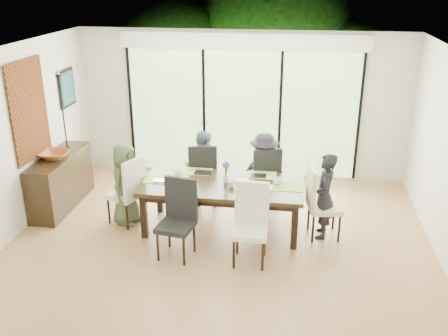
# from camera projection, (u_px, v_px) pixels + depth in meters

# --- Properties ---
(floor) EXTENTS (6.00, 5.00, 0.01)m
(floor) POSITION_uv_depth(u_px,v_px,m) (222.00, 238.00, 7.31)
(floor) COLOR #915C3A
(floor) RESTS_ON ground
(ceiling) EXTENTS (6.00, 5.00, 0.01)m
(ceiling) POSITION_uv_depth(u_px,v_px,m) (221.00, 50.00, 6.31)
(ceiling) COLOR white
(ceiling) RESTS_ON wall_back
(wall_back) EXTENTS (6.00, 0.02, 2.70)m
(wall_back) POSITION_uv_depth(u_px,v_px,m) (242.00, 105.00, 9.12)
(wall_back) COLOR beige
(wall_back) RESTS_ON floor
(wall_front) EXTENTS (6.00, 0.02, 2.70)m
(wall_front) POSITION_uv_depth(u_px,v_px,m) (179.00, 243.00, 4.50)
(wall_front) COLOR beige
(wall_front) RESTS_ON floor
(wall_left) EXTENTS (0.02, 5.00, 2.70)m
(wall_left) POSITION_uv_depth(u_px,v_px,m) (16.00, 141.00, 7.22)
(wall_left) COLOR silver
(wall_left) RESTS_ON floor
(glass_doors) EXTENTS (4.20, 0.02, 2.30)m
(glass_doors) POSITION_uv_depth(u_px,v_px,m) (242.00, 114.00, 9.14)
(glass_doors) COLOR #598C3F
(glass_doors) RESTS_ON wall_back
(blinds_header) EXTENTS (4.40, 0.06, 0.28)m
(blinds_header) POSITION_uv_depth(u_px,v_px,m) (243.00, 41.00, 8.65)
(blinds_header) COLOR white
(blinds_header) RESTS_ON wall_back
(mullion_a) EXTENTS (0.05, 0.04, 2.30)m
(mullion_a) POSITION_uv_depth(u_px,v_px,m) (131.00, 110.00, 9.41)
(mullion_a) COLOR black
(mullion_a) RESTS_ON wall_back
(mullion_b) EXTENTS (0.05, 0.04, 2.30)m
(mullion_b) POSITION_uv_depth(u_px,v_px,m) (204.00, 112.00, 9.22)
(mullion_b) COLOR black
(mullion_b) RESTS_ON wall_back
(mullion_c) EXTENTS (0.05, 0.04, 2.30)m
(mullion_c) POSITION_uv_depth(u_px,v_px,m) (280.00, 115.00, 9.03)
(mullion_c) COLOR black
(mullion_c) RESTS_ON wall_back
(mullion_d) EXTENTS (0.05, 0.04, 2.30)m
(mullion_d) POSITION_uv_depth(u_px,v_px,m) (359.00, 119.00, 8.84)
(mullion_d) COLOR black
(mullion_d) RESTS_ON wall_back
(deck) EXTENTS (6.00, 1.80, 0.10)m
(deck) POSITION_uv_depth(u_px,v_px,m) (246.00, 160.00, 10.45)
(deck) COLOR brown
(deck) RESTS_ON ground
(rail_top) EXTENTS (6.00, 0.08, 0.06)m
(rail_top) POSITION_uv_depth(u_px,v_px,m) (250.00, 122.00, 10.97)
(rail_top) COLOR brown
(rail_top) RESTS_ON deck
(foliage_left) EXTENTS (3.20, 3.20, 3.20)m
(foliage_left) POSITION_uv_depth(u_px,v_px,m) (179.00, 71.00, 11.80)
(foliage_left) COLOR #14380F
(foliage_left) RESTS_ON ground
(foliage_mid) EXTENTS (4.00, 4.00, 4.00)m
(foliage_mid) POSITION_uv_depth(u_px,v_px,m) (274.00, 53.00, 11.92)
(foliage_mid) COLOR #14380F
(foliage_mid) RESTS_ON ground
(foliage_right) EXTENTS (2.80, 2.80, 2.80)m
(foliage_right) POSITION_uv_depth(u_px,v_px,m) (352.00, 85.00, 11.14)
(foliage_right) COLOR #14380F
(foliage_right) RESTS_ON ground
(foliage_far) EXTENTS (3.60, 3.60, 3.60)m
(foliage_far) POSITION_uv_depth(u_px,v_px,m) (236.00, 55.00, 12.77)
(foliage_far) COLOR #14380F
(foliage_far) RESTS_ON ground
(table_top) EXTENTS (2.37, 1.09, 0.06)m
(table_top) POSITION_uv_depth(u_px,v_px,m) (222.00, 185.00, 7.31)
(table_top) COLOR black
(table_top) RESTS_ON floor
(table_apron) EXTENTS (2.17, 0.89, 0.10)m
(table_apron) POSITION_uv_depth(u_px,v_px,m) (222.00, 191.00, 7.34)
(table_apron) COLOR black
(table_apron) RESTS_ON floor
(table_leg_fl) EXTENTS (0.09, 0.09, 0.68)m
(table_leg_fl) POSITION_uv_depth(u_px,v_px,m) (144.00, 216.00, 7.20)
(table_leg_fl) COLOR black
(table_leg_fl) RESTS_ON floor
(table_leg_fr) EXTENTS (0.09, 0.09, 0.68)m
(table_leg_fr) POSITION_uv_depth(u_px,v_px,m) (295.00, 227.00, 6.91)
(table_leg_fr) COLOR black
(table_leg_fr) RESTS_ON floor
(table_leg_bl) EXTENTS (0.09, 0.09, 0.68)m
(table_leg_bl) POSITION_uv_depth(u_px,v_px,m) (160.00, 192.00, 7.99)
(table_leg_bl) COLOR black
(table_leg_bl) RESTS_ON floor
(table_leg_br) EXTENTS (0.09, 0.09, 0.68)m
(table_leg_br) POSITION_uv_depth(u_px,v_px,m) (295.00, 200.00, 7.70)
(table_leg_br) COLOR black
(table_leg_br) RESTS_ON floor
(chair_left_end) EXTENTS (0.60, 0.60, 1.09)m
(chair_left_end) POSITION_uv_depth(u_px,v_px,m) (125.00, 190.00, 7.58)
(chair_left_end) COLOR white
(chair_left_end) RESTS_ON floor
(chair_right_end) EXTENTS (0.52, 0.52, 1.09)m
(chair_right_end) POSITION_uv_depth(u_px,v_px,m) (325.00, 202.00, 7.17)
(chair_right_end) COLOR silver
(chair_right_end) RESTS_ON floor
(chair_far_left) EXTENTS (0.53, 0.53, 1.09)m
(chair_far_left) POSITION_uv_depth(u_px,v_px,m) (203.00, 173.00, 8.22)
(chair_far_left) COLOR black
(chair_far_left) RESTS_ON floor
(chair_far_right) EXTENTS (0.57, 0.57, 1.09)m
(chair_far_right) POSITION_uv_depth(u_px,v_px,m) (264.00, 176.00, 8.08)
(chair_far_right) COLOR black
(chair_far_right) RESTS_ON floor
(chair_near_left) EXTENTS (0.52, 0.52, 1.09)m
(chair_near_left) POSITION_uv_depth(u_px,v_px,m) (175.00, 220.00, 6.64)
(chair_near_left) COLOR black
(chair_near_left) RESTS_ON floor
(chair_near_right) EXTENTS (0.46, 0.46, 1.09)m
(chair_near_right) POSITION_uv_depth(u_px,v_px,m) (250.00, 226.00, 6.51)
(chair_near_right) COLOR white
(chair_near_right) RESTS_ON floor
(person_left_end) EXTENTS (0.49, 0.66, 1.27)m
(person_left_end) POSITION_uv_depth(u_px,v_px,m) (126.00, 184.00, 7.54)
(person_left_end) COLOR #435337
(person_left_end) RESTS_ON floor
(person_right_end) EXTENTS (0.40, 0.61, 1.27)m
(person_right_end) POSITION_uv_depth(u_px,v_px,m) (324.00, 196.00, 7.14)
(person_right_end) COLOR black
(person_right_end) RESTS_ON floor
(person_far_left) EXTENTS (0.60, 0.38, 1.27)m
(person_far_left) POSITION_uv_depth(u_px,v_px,m) (203.00, 168.00, 8.16)
(person_far_left) COLOR slate
(person_far_left) RESTS_ON floor
(person_far_right) EXTENTS (0.63, 0.44, 1.27)m
(person_far_right) POSITION_uv_depth(u_px,v_px,m) (264.00, 171.00, 8.03)
(person_far_right) COLOR #272132
(person_far_right) RESTS_ON floor
(placemat_left) EXTENTS (0.43, 0.32, 0.01)m
(placemat_left) POSITION_uv_depth(u_px,v_px,m) (159.00, 180.00, 7.43)
(placemat_left) COLOR #97B841
(placemat_left) RESTS_ON table_top
(placemat_right) EXTENTS (0.43, 0.32, 0.01)m
(placemat_right) POSITION_uv_depth(u_px,v_px,m) (287.00, 187.00, 7.17)
(placemat_right) COLOR #72A33A
(placemat_right) RESTS_ON table_top
(placemat_far_l) EXTENTS (0.43, 0.32, 0.01)m
(placemat_far_l) POSITION_uv_depth(u_px,v_px,m) (197.00, 171.00, 7.73)
(placemat_far_l) COLOR #95B641
(placemat_far_l) RESTS_ON table_top
(placemat_far_r) EXTENTS (0.43, 0.32, 0.01)m
(placemat_far_r) POSITION_uv_depth(u_px,v_px,m) (262.00, 175.00, 7.59)
(placemat_far_r) COLOR #87C446
(placemat_far_r) RESTS_ON table_top
(placemat_paper) EXTENTS (0.43, 0.32, 0.01)m
(placemat_paper) POSITION_uv_depth(u_px,v_px,m) (181.00, 189.00, 7.10)
(placemat_paper) COLOR white
(placemat_paper) RESTS_ON table_top
(tablet_far_l) EXTENTS (0.26, 0.18, 0.01)m
(tablet_far_l) POSITION_uv_depth(u_px,v_px,m) (203.00, 172.00, 7.67)
(tablet_far_l) COLOR black
(tablet_far_l) RESTS_ON table_top
(tablet_far_r) EXTENTS (0.24, 0.17, 0.01)m
(tablet_far_r) POSITION_uv_depth(u_px,v_px,m) (258.00, 176.00, 7.55)
(tablet_far_r) COLOR black
(tablet_far_r) RESTS_ON table_top
(papers) EXTENTS (0.30, 0.22, 0.00)m
(papers) POSITION_uv_depth(u_px,v_px,m) (270.00, 188.00, 7.16)
(papers) COLOR white
(papers) RESTS_ON table_top
(platter_base) EXTENTS (0.26, 0.26, 0.02)m
(platter_base) POSITION_uv_depth(u_px,v_px,m) (181.00, 188.00, 7.09)
(platter_base) COLOR white
(platter_base) RESTS_ON table_top
(platter_snacks) EXTENTS (0.20, 0.20, 0.01)m
(platter_snacks) POSITION_uv_depth(u_px,v_px,m) (181.00, 187.00, 7.09)
(platter_snacks) COLOR orange
(platter_snacks) RESTS_ON table_top
(vase) EXTENTS (0.08, 0.08, 0.12)m
(vase) POSITION_uv_depth(u_px,v_px,m) (226.00, 179.00, 7.32)
(vase) COLOR silver
(vase) RESTS_ON table_top
(hyacinth_stems) EXTENTS (0.04, 0.04, 0.16)m
(hyacinth_stems) POSITION_uv_depth(u_px,v_px,m) (226.00, 171.00, 7.27)
(hyacinth_stems) COLOR #337226
(hyacinth_stems) RESTS_ON table_top
(hyacinth_blooms) EXTENTS (0.11, 0.11, 0.11)m
(hyacinth_blooms) POSITION_uv_depth(u_px,v_px,m) (226.00, 165.00, 7.24)
(hyacinth_blooms) COLOR #4950B8
(hyacinth_blooms) RESTS_ON table_top
(laptop) EXTENTS (0.35, 0.25, 0.03)m
(laptop) POSITION_uv_depth(u_px,v_px,m) (164.00, 182.00, 7.32)
(laptop) COLOR silver
(laptop) RESTS_ON table_top
(cup_a) EXTENTS (0.17, 0.17, 0.09)m
(cup_a) POSITION_uv_depth(u_px,v_px,m) (178.00, 174.00, 7.52)
(cup_a) COLOR white
(cup_a) RESTS_ON table_top
(cup_b) EXTENTS (0.12, 0.12, 0.09)m
(cup_b) POSITION_uv_depth(u_px,v_px,m) (231.00, 184.00, 7.17)
(cup_b) COLOR white
(cup_b) RESTS_ON table_top
(cup_c) EXTENTS (0.17, 0.17, 0.09)m
(cup_c) POSITION_uv_depth(u_px,v_px,m) (277.00, 181.00, 7.27)
(cup_c) COLOR white
(cup_c) RESTS_ON table_top
(book) EXTENTS (0.25, 0.27, 0.02)m
(book) POSITION_uv_depth(u_px,v_px,m) (240.00, 183.00, 7.31)
(book) COLOR white
(book) RESTS_ON table_top
(sideboard) EXTENTS (0.44, 1.55, 0.87)m
(sideboard) POSITION_uv_depth(u_px,v_px,m) (61.00, 181.00, 8.15)
(sideboard) COLOR black
(sideboard) RESTS_ON floor
(bowl) EXTENTS (0.46, 0.46, 0.11)m
(bowl) POSITION_uv_depth(u_px,v_px,m) (55.00, 155.00, 7.88)
(bowl) COLOR brown
(bowl) RESTS_ON sideboard
(candlestick_base) EXTENTS (0.10, 0.10, 0.04)m
(candlestick_base) POSITION_uv_depth(u_px,v_px,m) (67.00, 148.00, 8.31)
(candlestick_base) COLOR black
(candlestick_base) RESTS_ON sideboard
(candlestick_shaft) EXTENTS (0.02, 0.02, 1.21)m
(candlestick_shaft) POSITION_uv_depth(u_px,v_px,m) (63.00, 112.00, 8.08)
(candlestick_shaft) COLOR black
(candlestick_shaft) RESTS_ON sideboard
(candlestick_pan) EXTENTS (0.10, 0.10, 0.03)m
(candlestick_pan) POSITION_uv_depth(u_px,v_px,m) (58.00, 75.00, 7.86)
(candlestick_pan) COLOR black
(candlestick_pan) RESTS_ON sideboard
(candle) EXTENTS (0.03, 0.03, 0.10)m
(candle) POSITION_uv_depth(u_px,v_px,m) (58.00, 72.00, 7.84)
(candle) COLOR silver
(candle) RESTS_ON sideboard
(tapestry) EXTENTS (0.02, 1.00, 1.50)m
(tapestry) POSITION_uv_depth(u_px,v_px,m) (29.00, 110.00, 7.45)
(tapestry) COLOR brown
(tapestry) RESTS_ON wall_left
(art_frame) EXTENTS (0.03, 0.55, 0.65)m
(art_frame) POSITION_uv_depth(u_px,v_px,m) (67.00, 88.00, 8.63)
(art_frame) COLOR black
(art_frame) RESTS_ON wall_left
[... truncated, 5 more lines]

